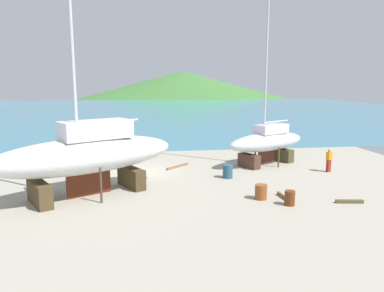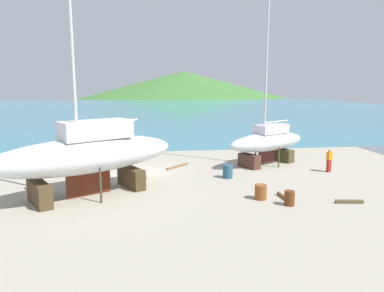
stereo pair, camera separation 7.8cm
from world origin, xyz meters
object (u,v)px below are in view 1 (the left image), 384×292
Objects in this scene: barrel_rust_near at (121,163)px; barrel_ochre at (261,192)px; sailboat_small_center at (88,154)px; sailboat_large_starboard at (267,141)px; worker at (329,160)px; barrel_tipped_right at (290,198)px; barrel_blue_faded at (228,171)px.

barrel_rust_near is 0.92× the size of barrel_ochre.
barrel_rust_near is 12.11m from barrel_ochre.
barrel_ochre is (9.46, -1.97, -2.00)m from sailboat_small_center.
sailboat_large_starboard is 9.02m from barrel_ochre.
worker is at bearing -13.48° from barrel_rust_near.
barrel_ochre is (-1.18, 1.17, 0.02)m from barrel_tipped_right.
sailboat_small_center is at bearing -162.80° from barrel_blue_faded.
sailboat_small_center is at bearing -100.56° from barrel_rust_near.
barrel_blue_faded reaches higher than barrel_rust_near.
barrel_rust_near is at bearing 46.37° from worker.
barrel_blue_faded is at bearing 99.65° from barrel_ochre.
barrel_tipped_right is (-2.03, -9.48, -1.45)m from sailboat_large_starboard.
barrel_blue_faded is (-7.61, -0.70, -0.42)m from worker.
worker is 8.68m from barrel_ochre.
sailboat_large_starboard is 16.34× the size of barrel_ochre.
sailboat_large_starboard reaches higher than barrel_blue_faded.
sailboat_small_center is 9.87m from barrel_ochre.
sailboat_small_center is 20.91× the size of barrel_tipped_right.
worker is at bearing 38.16° from barrel_ochre.
barrel_ochre is at bearing 135.30° from barrel_tipped_right.
barrel_blue_faded is at bearing 166.98° from sailboat_small_center.
sailboat_large_starboard is 5.59m from barrel_blue_faded.
barrel_rust_near is at bearing 149.83° from barrel_blue_faded.
barrel_blue_faded is (8.67, 2.68, -1.96)m from sailboat_small_center.
sailboat_small_center reaches higher than barrel_rust_near.
sailboat_large_starboard is 0.83× the size of sailboat_small_center.
worker is at bearing 161.51° from sailboat_small_center.
worker reaches higher than barrel_tipped_right.
sailboat_large_starboard is at bearing 42.39° from barrel_blue_faded.
sailboat_large_starboard is at bearing -3.19° from barrel_rust_near.
sailboat_small_center is 21.48× the size of barrel_rust_near.
barrel_rust_near is at bearing 132.39° from barrel_ochre.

